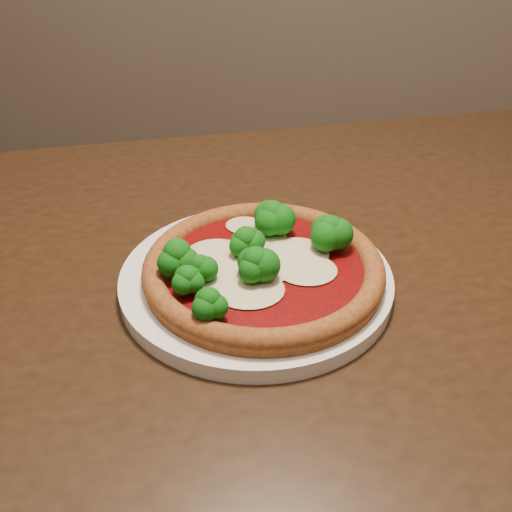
# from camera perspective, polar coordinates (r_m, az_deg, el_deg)

# --- Properties ---
(dining_table) EXTENTS (1.45, 1.22, 0.75)m
(dining_table) POSITION_cam_1_polar(r_m,az_deg,el_deg) (0.73, 3.09, -7.32)
(dining_table) COLOR black
(dining_table) RESTS_ON floor
(plate) EXTENTS (0.30, 0.30, 0.02)m
(plate) POSITION_cam_1_polar(r_m,az_deg,el_deg) (0.64, 0.00, -2.30)
(plate) COLOR silver
(plate) RESTS_ON dining_table
(pizza) EXTENTS (0.27, 0.27, 0.06)m
(pizza) POSITION_cam_1_polar(r_m,az_deg,el_deg) (0.62, 0.36, -0.76)
(pizza) COLOR brown
(pizza) RESTS_ON plate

